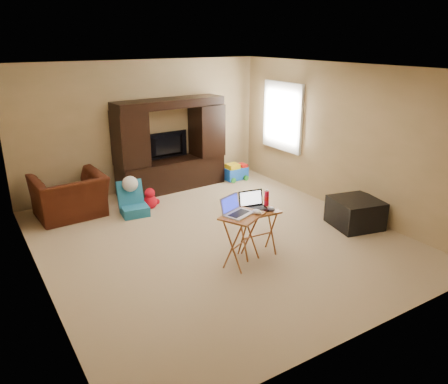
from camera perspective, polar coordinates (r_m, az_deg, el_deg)
floor at (r=6.70m, az=-0.91°, el=-5.97°), size 5.50×5.50×0.00m
ceiling at (r=6.05m, az=-1.04°, el=15.90°), size 5.50×5.50×0.00m
wall_back at (r=8.67m, az=-10.49°, el=8.38°), size 5.00×0.00×5.00m
wall_front at (r=4.27m, az=18.47°, el=-4.06°), size 5.00×0.00×5.00m
wall_left at (r=5.47m, az=-24.03°, el=0.38°), size 0.00×5.50×5.50m
wall_right at (r=7.81m, az=15.06°, el=6.80°), size 0.00×5.50×5.50m
window_pane at (r=8.87m, az=7.74°, el=9.76°), size 0.00×1.20×1.20m
window_frame at (r=8.86m, az=7.64°, el=9.75°), size 0.06×1.14×1.34m
entertainment_center at (r=8.64m, az=-6.97°, el=6.09°), size 2.21×0.67×1.79m
television at (r=8.75m, az=-7.28°, el=6.00°), size 0.91×0.16×0.52m
recliner at (r=7.78m, az=-19.50°, el=-0.51°), size 1.17×1.04×0.73m
child_rocker at (r=7.58m, az=-11.69°, el=-0.87°), size 0.50×0.55×0.58m
plush_toy at (r=7.84m, az=-9.63°, el=-0.82°), size 0.35×0.29×0.39m
push_toy at (r=9.30m, az=1.59°, el=2.70°), size 0.52×0.38×0.38m
ottoman at (r=7.32m, az=16.77°, el=-2.61°), size 0.85×0.85×0.45m
tray_table_left at (r=5.83m, az=2.33°, el=-6.22°), size 0.68×0.63×0.70m
tray_table_right at (r=6.08m, az=4.40°, el=-5.29°), size 0.55×0.45×0.67m
laptop_left at (r=5.65m, az=1.97°, el=-1.86°), size 0.45×0.41×0.24m
laptop_right at (r=5.90m, az=4.09°, el=-1.28°), size 0.40×0.35×0.24m
mouse_left at (r=5.73m, az=4.35°, el=-2.58°), size 0.12×0.16×0.06m
mouse_right at (r=5.92m, az=6.20°, el=-2.21°), size 0.11×0.15×0.06m
water_bottle at (r=6.08m, az=5.59°, el=-0.82°), size 0.07×0.07×0.21m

